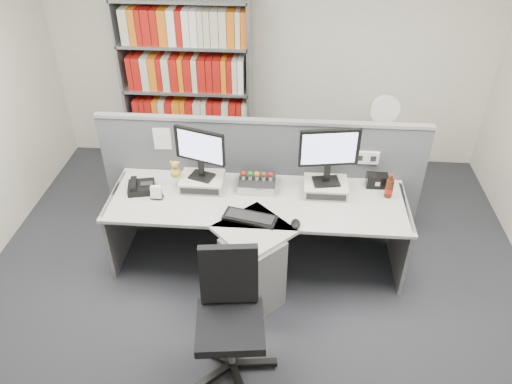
# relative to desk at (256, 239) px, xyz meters

# --- Properties ---
(ground) EXTENTS (5.50, 5.50, 0.00)m
(ground) POSITION_rel_desk_xyz_m (0.00, -0.60, -0.46)
(ground) COLOR #2F3138
(ground) RESTS_ON ground
(room_shell) EXTENTS (5.04, 5.54, 2.72)m
(room_shell) POSITION_rel_desk_xyz_m (0.00, -0.60, 1.33)
(room_shell) COLOR beige
(room_shell) RESTS_ON ground
(partition) EXTENTS (3.00, 0.08, 1.27)m
(partition) POSITION_rel_desk_xyz_m (0.00, 0.65, 0.19)
(partition) COLOR #52565D
(partition) RESTS_ON ground
(desk) EXTENTS (2.60, 1.20, 0.72)m
(desk) POSITION_rel_desk_xyz_m (0.00, 0.00, 0.00)
(desk) COLOR #ACADA6
(desk) RESTS_ON ground
(monitor_riser_left) EXTENTS (0.38, 0.31, 0.10)m
(monitor_riser_left) POSITION_rel_desk_xyz_m (-0.51, 0.38, 0.31)
(monitor_riser_left) COLOR beige
(monitor_riser_left) RESTS_ON desk
(monitor_riser_right) EXTENTS (0.38, 0.31, 0.10)m
(monitor_riser_right) POSITION_rel_desk_xyz_m (0.59, 0.38, 0.31)
(monitor_riser_right) COLOR beige
(monitor_riser_right) RESTS_ON desk
(monitor_left) EXTENTS (0.45, 0.21, 0.47)m
(monitor_left) POSITION_rel_desk_xyz_m (-0.51, 0.38, 0.65)
(monitor_left) COLOR black
(monitor_left) RESTS_ON monitor_riser_left
(monitor_right) EXTENTS (0.51, 0.20, 0.52)m
(monitor_right) POSITION_rel_desk_xyz_m (0.59, 0.38, 0.68)
(monitor_right) COLOR black
(monitor_right) RESTS_ON monitor_riser_right
(desktop_pc) EXTENTS (0.32, 0.29, 0.09)m
(desktop_pc) POSITION_rel_desk_xyz_m (-0.02, 0.42, 0.31)
(desktop_pc) COLOR black
(desktop_pc) RESTS_ON desk
(figurines) EXTENTS (0.29, 0.05, 0.09)m
(figurines) POSITION_rel_desk_xyz_m (-0.02, 0.40, 0.40)
(figurines) COLOR beige
(figurines) RESTS_ON desktop_pc
(keyboard) EXTENTS (0.47, 0.26, 0.03)m
(keyboard) POSITION_rel_desk_xyz_m (-0.04, -0.05, 0.28)
(keyboard) COLOR black
(keyboard) RESTS_ON desk
(mouse) EXTENTS (0.08, 0.12, 0.05)m
(mouse) POSITION_rel_desk_xyz_m (0.33, -0.11, 0.29)
(mouse) COLOR black
(mouse) RESTS_ON desk
(desk_phone) EXTENTS (0.27, 0.25, 0.10)m
(desk_phone) POSITION_rel_desk_xyz_m (-1.05, 0.28, 0.30)
(desk_phone) COLOR black
(desk_phone) RESTS_ON desk
(desk_calendar) EXTENTS (0.10, 0.08, 0.12)m
(desk_calendar) POSITION_rel_desk_xyz_m (-0.87, 0.18, 0.32)
(desk_calendar) COLOR black
(desk_calendar) RESTS_ON desk
(plush_toy) EXTENTS (0.10, 0.10, 0.17)m
(plush_toy) POSITION_rel_desk_xyz_m (-0.74, 0.36, 0.44)
(plush_toy) COLOR #B5923C
(plush_toy) RESTS_ON monitor_riser_left
(speaker) EXTENTS (0.19, 0.10, 0.12)m
(speaker) POSITION_rel_desk_xyz_m (1.05, 0.50, 0.33)
(speaker) COLOR black
(speaker) RESTS_ON desk
(cola_bottle) EXTENTS (0.07, 0.07, 0.23)m
(cola_bottle) POSITION_rel_desk_xyz_m (1.14, 0.36, 0.35)
(cola_bottle) COLOR #3F190A
(cola_bottle) RESTS_ON desk
(shelving_unit) EXTENTS (1.41, 0.40, 2.00)m
(shelving_unit) POSITION_rel_desk_xyz_m (-0.90, 1.85, 0.52)
(shelving_unit) COLOR gray
(shelving_unit) RESTS_ON ground
(filing_cabinet) EXTENTS (0.45, 0.61, 0.70)m
(filing_cabinet) POSITION_rel_desk_xyz_m (1.20, 1.40, -0.11)
(filing_cabinet) COLOR gray
(filing_cabinet) RESTS_ON ground
(desk_fan) EXTENTS (0.30, 0.18, 0.51)m
(desk_fan) POSITION_rel_desk_xyz_m (1.20, 1.40, 0.56)
(desk_fan) COLOR white
(desk_fan) RESTS_ON filing_cabinet
(office_chair) EXTENTS (0.65, 0.66, 1.00)m
(office_chair) POSITION_rel_desk_xyz_m (-0.11, -0.89, 0.08)
(office_chair) COLOR silver
(office_chair) RESTS_ON ground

